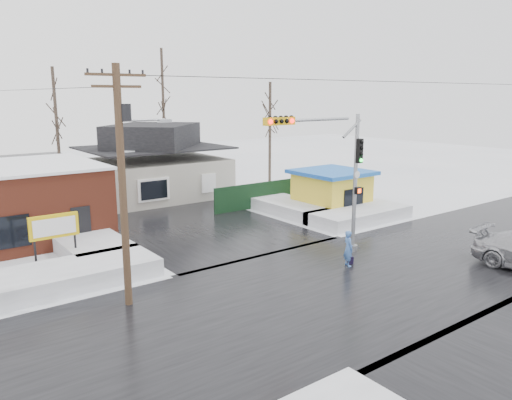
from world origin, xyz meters
TOP-DOWN VIEW (x-y plane):
  - ground at (0.00, 0.00)m, footprint 120.00×120.00m
  - road_ns at (0.00, 0.00)m, footprint 10.00×120.00m
  - road_ew at (0.00, 0.00)m, footprint 120.00×10.00m
  - snowbank_nw at (-9.00, 7.00)m, footprint 7.00×3.00m
  - snowbank_ne at (9.00, 7.00)m, footprint 7.00×3.00m
  - snowbank_nside_w at (-7.00, 12.00)m, footprint 3.00×8.00m
  - snowbank_nside_e at (7.00, 12.00)m, footprint 3.00×8.00m
  - traffic_signal at (2.43, 2.97)m, footprint 6.05×0.68m
  - utility_pole at (-7.93, 3.50)m, footprint 3.15×0.44m
  - marquee_sign at (-9.00, 9.49)m, footprint 2.20×0.21m
  - house at (2.00, 22.00)m, footprint 10.40×8.40m
  - kiosk at (9.50, 9.99)m, footprint 4.60×4.60m
  - fence at (6.50, 14.00)m, footprint 8.00×0.12m
  - tree_far_left at (-4.00, 26.00)m, footprint 3.00×3.00m
  - tree_far_mid at (6.00, 28.00)m, footprint 3.00×3.00m
  - tree_far_right at (12.00, 20.00)m, footprint 3.00×3.00m
  - pedestrian at (2.01, 1.48)m, footprint 0.59×0.72m
  - shopping_bag at (2.29, 1.57)m, footprint 0.30×0.18m

SIDE VIEW (x-z plane):
  - ground at x=0.00m, z-range 0.00..0.00m
  - road_ns at x=0.00m, z-range 0.00..0.02m
  - road_ew at x=0.00m, z-range 0.00..0.02m
  - shopping_bag at x=2.29m, z-range 0.00..0.35m
  - snowbank_nw at x=-9.00m, z-range 0.00..0.80m
  - snowbank_ne at x=9.00m, z-range 0.00..0.80m
  - snowbank_nside_w at x=-7.00m, z-range 0.00..0.80m
  - snowbank_nside_e at x=7.00m, z-range 0.00..0.80m
  - pedestrian at x=2.01m, z-range 0.00..1.71m
  - fence at x=6.50m, z-range 0.00..1.80m
  - kiosk at x=9.50m, z-range 0.03..2.90m
  - marquee_sign at x=-9.00m, z-range 0.65..3.20m
  - house at x=2.00m, z-range -0.26..5.50m
  - traffic_signal at x=2.43m, z-range 1.04..8.04m
  - utility_pole at x=-7.93m, z-range 0.61..9.61m
  - tree_far_right at x=12.00m, z-range 2.66..11.66m
  - tree_far_left at x=-4.00m, z-range 2.95..12.95m
  - tree_far_mid at x=6.00m, z-range 3.54..15.54m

